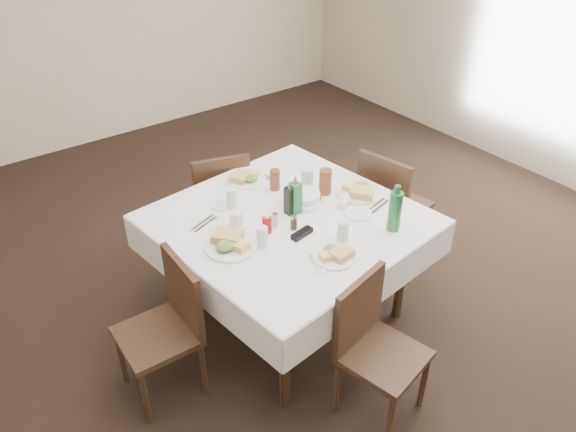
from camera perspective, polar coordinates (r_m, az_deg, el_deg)
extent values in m
plane|color=black|center=(3.72, 2.19, -10.93)|extent=(7.00, 7.00, 0.00)
cube|color=beige|center=(5.93, -20.59, 19.76)|extent=(6.00, 0.04, 2.80)
cylinder|color=black|center=(3.04, -0.32, -14.09)|extent=(0.06, 0.06, 0.72)
cylinder|color=black|center=(3.65, -11.32, -5.27)|extent=(0.06, 0.06, 0.72)
cylinder|color=black|center=(3.62, 11.52, -5.66)|extent=(0.06, 0.06, 0.72)
cylinder|color=black|center=(4.14, 0.32, 0.66)|extent=(0.06, 0.06, 0.72)
cube|color=black|center=(3.34, 0.05, -0.56)|extent=(1.40, 1.40, 0.03)
cube|color=silver|center=(3.33, 0.05, -0.26)|extent=(1.54, 1.54, 0.01)
cube|color=silver|center=(3.84, -7.11, 2.55)|extent=(1.38, 0.17, 0.22)
cube|color=silver|center=(3.03, 9.23, -7.31)|extent=(1.38, 0.17, 0.22)
cube|color=silver|center=(3.82, 7.65, 2.34)|extent=(0.17, 1.38, 0.22)
cube|color=silver|center=(3.05, -9.55, -6.97)|extent=(0.17, 1.38, 0.22)
cube|color=black|center=(4.19, -7.10, 1.59)|extent=(0.50, 0.50, 0.04)
cube|color=black|center=(3.93, -6.67, 2.99)|extent=(0.39, 0.15, 0.44)
cylinder|color=black|center=(4.47, -5.32, 0.86)|extent=(0.03, 0.03, 0.41)
cylinder|color=black|center=(4.20, -4.05, -1.52)|extent=(0.03, 0.03, 0.41)
cylinder|color=black|center=(4.42, -9.64, 0.03)|extent=(0.03, 0.03, 0.41)
cylinder|color=black|center=(4.13, -8.65, -2.45)|extent=(0.03, 0.03, 0.41)
cube|color=black|center=(3.03, 9.74, -13.93)|extent=(0.46, 0.46, 0.04)
cube|color=black|center=(2.94, 7.20, -9.57)|extent=(0.39, 0.12, 0.42)
cylinder|color=black|center=(3.03, 10.38, -19.75)|extent=(0.03, 0.03, 0.40)
cylinder|color=black|center=(3.14, 4.98, -16.76)|extent=(0.03, 0.03, 0.40)
cylinder|color=black|center=(3.23, 13.65, -15.90)|extent=(0.03, 0.03, 0.40)
cylinder|color=black|center=(3.33, 8.52, -13.29)|extent=(0.03, 0.03, 0.40)
cube|color=black|center=(4.14, 10.76, 1.05)|extent=(0.49, 0.49, 0.04)
cube|color=black|center=(3.88, 9.59, 2.78)|extent=(0.12, 0.42, 0.46)
cylinder|color=black|center=(4.32, 13.76, -1.26)|extent=(0.03, 0.03, 0.43)
cylinder|color=black|center=(4.05, 11.20, -3.43)|extent=(0.03, 0.03, 0.43)
cylinder|color=black|center=(4.46, 9.79, 0.48)|extent=(0.03, 0.03, 0.43)
cylinder|color=black|center=(4.20, 7.08, -1.50)|extent=(0.03, 0.03, 0.43)
cube|color=black|center=(3.16, -13.16, -11.82)|extent=(0.41, 0.41, 0.04)
cube|color=black|center=(3.06, -10.59, -7.73)|extent=(0.05, 0.40, 0.43)
cylinder|color=black|center=(3.39, -16.59, -13.51)|extent=(0.03, 0.03, 0.40)
cylinder|color=black|center=(3.45, -11.26, -11.44)|extent=(0.03, 0.03, 0.40)
cylinder|color=black|center=(3.16, -14.33, -17.39)|extent=(0.03, 0.03, 0.40)
cylinder|color=black|center=(3.23, -8.61, -15.04)|extent=(0.03, 0.03, 0.40)
cylinder|color=white|center=(3.71, -4.21, 3.74)|extent=(0.25, 0.25, 0.01)
cube|color=tan|center=(3.69, -4.86, 4.00)|extent=(0.16, 0.15, 0.04)
cube|color=#E2C55C|center=(3.73, -3.69, 4.30)|extent=(0.09, 0.08, 0.03)
ellipsoid|color=#316B22|center=(3.67, -3.79, 3.89)|extent=(0.09, 0.08, 0.04)
cylinder|color=white|center=(3.01, 4.71, -4.17)|extent=(0.23, 0.23, 0.01)
cube|color=tan|center=(3.00, 5.47, -3.80)|extent=(0.13, 0.11, 0.04)
cube|color=#E2C55C|center=(2.98, 4.01, -4.06)|extent=(0.09, 0.08, 0.03)
ellipsoid|color=#316B22|center=(3.03, 4.39, -3.39)|extent=(0.09, 0.08, 0.04)
cylinder|color=white|center=(3.57, 7.09, 2.29)|extent=(0.28, 0.28, 0.01)
cube|color=tan|center=(3.53, 7.54, 2.37)|extent=(0.18, 0.18, 0.05)
cube|color=#E2C55C|center=(3.58, 6.40, 2.89)|extent=(0.10, 0.11, 0.04)
ellipsoid|color=#316B22|center=(3.59, 7.49, 3.01)|extent=(0.10, 0.09, 0.05)
cylinder|color=white|center=(3.10, -5.75, -3.05)|extent=(0.30, 0.30, 0.02)
cube|color=tan|center=(3.11, -6.16, -2.09)|extent=(0.19, 0.20, 0.05)
cube|color=#E2C55C|center=(3.05, -4.98, -2.99)|extent=(0.10, 0.12, 0.04)
ellipsoid|color=#316B22|center=(3.05, -6.37, -3.01)|extent=(0.11, 0.10, 0.05)
cylinder|color=white|center=(3.46, -6.74, 1.17)|extent=(0.14, 0.14, 0.01)
cylinder|color=white|center=(3.38, 7.13, 0.25)|extent=(0.17, 0.17, 0.01)
cylinder|color=silver|center=(3.40, -5.67, 1.82)|extent=(0.07, 0.07, 0.13)
cylinder|color=silver|center=(3.12, 5.61, -1.49)|extent=(0.07, 0.07, 0.12)
cylinder|color=silver|center=(3.58, 1.96, 3.81)|extent=(0.08, 0.08, 0.14)
cylinder|color=silver|center=(3.07, -2.62, -2.10)|extent=(0.06, 0.06, 0.12)
cylinder|color=brown|center=(3.57, -1.35, 3.71)|extent=(0.07, 0.07, 0.14)
cylinder|color=brown|center=(3.53, 3.82, 3.50)|extent=(0.08, 0.08, 0.16)
cylinder|color=silver|center=(3.46, 1.64, 1.63)|extent=(0.22, 0.22, 0.04)
cylinder|color=silver|center=(3.44, 1.65, 2.07)|extent=(0.20, 0.20, 0.04)
cube|color=black|center=(3.32, 0.19, 1.58)|extent=(0.05, 0.05, 0.18)
cone|color=silver|center=(3.26, 0.20, 3.27)|extent=(0.03, 0.03, 0.05)
cube|color=#236536|center=(3.32, 0.73, 1.84)|extent=(0.06, 0.06, 0.20)
cone|color=silver|center=(3.26, 0.75, 3.76)|extent=(0.03, 0.03, 0.06)
cylinder|color=maroon|center=(3.18, -2.15, -0.87)|extent=(0.06, 0.06, 0.10)
cylinder|color=white|center=(3.14, -2.17, 0.03)|extent=(0.04, 0.04, 0.02)
cylinder|color=white|center=(3.23, -1.29, -0.49)|extent=(0.04, 0.04, 0.07)
cylinder|color=silver|center=(3.21, -1.30, 0.13)|extent=(0.04, 0.04, 0.01)
cylinder|color=#41301B|center=(3.21, 0.59, -0.77)|extent=(0.04, 0.04, 0.07)
cylinder|color=silver|center=(3.18, 0.59, -0.13)|extent=(0.04, 0.04, 0.01)
cylinder|color=white|center=(3.27, -5.18, -0.89)|extent=(0.13, 0.13, 0.01)
cylinder|color=white|center=(3.24, -5.22, -0.22)|extent=(0.08, 0.08, 0.08)
cylinder|color=black|center=(3.23, -5.24, 0.20)|extent=(0.07, 0.07, 0.01)
torus|color=white|center=(3.28, -4.85, 0.21)|extent=(0.05, 0.04, 0.05)
cube|color=black|center=(3.16, 1.43, -1.78)|extent=(0.15, 0.07, 0.03)
cylinder|color=#236536|center=(3.22, 10.81, 0.47)|extent=(0.08, 0.08, 0.24)
cylinder|color=#236536|center=(3.14, 11.08, 2.67)|extent=(0.04, 0.04, 0.04)
cube|color=white|center=(3.44, 5.70, 1.36)|extent=(0.10, 0.08, 0.05)
cube|color=#FFA7C4|center=(3.44, 5.71, 1.47)|extent=(0.08, 0.06, 0.02)
cube|color=silver|center=(3.73, -2.40, 3.93)|extent=(0.04, 0.16, 0.01)
cube|color=silver|center=(3.75, -2.13, 4.07)|extent=(0.04, 0.16, 0.01)
cube|color=silver|center=(2.97, 3.22, -4.78)|extent=(0.07, 0.17, 0.01)
cube|color=silver|center=(2.96, 2.74, -4.87)|extent=(0.07, 0.17, 0.01)
cube|color=silver|center=(3.46, 9.29, 0.87)|extent=(0.20, 0.07, 0.01)
cube|color=silver|center=(3.47, 8.84, 1.05)|extent=(0.20, 0.07, 0.01)
cube|color=silver|center=(3.31, -8.72, -0.69)|extent=(0.19, 0.08, 0.01)
cube|color=silver|center=(3.29, -8.33, -0.86)|extent=(0.19, 0.08, 0.01)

